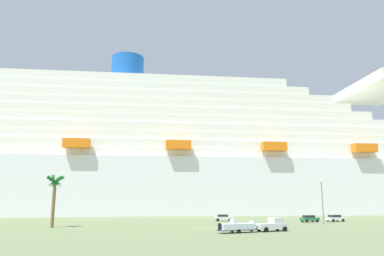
{
  "coord_description": "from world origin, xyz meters",
  "views": [
    {
      "loc": [
        -16.61,
        -67.31,
        5.21
      ],
      "look_at": [
        2.68,
        26.89,
        24.09
      ],
      "focal_mm": 34.09,
      "sensor_mm": 36.0,
      "label": 1
    }
  ],
  "objects_px": {
    "palm_tree": "(55,187)",
    "cruise_ship": "(209,161)",
    "parked_car_silver_sedan": "(223,218)",
    "parked_car_green_wagon": "(309,218)",
    "parked_car_white_van": "(335,218)",
    "street_lamp": "(322,196)",
    "small_boat_on_trailer": "(241,226)",
    "pickup_truck": "(273,225)"
  },
  "relations": [
    {
      "from": "small_boat_on_trailer",
      "to": "palm_tree",
      "type": "height_order",
      "value": "palm_tree"
    },
    {
      "from": "small_boat_on_trailer",
      "to": "palm_tree",
      "type": "relative_size",
      "value": 0.82
    },
    {
      "from": "pickup_truck",
      "to": "small_boat_on_trailer",
      "type": "xyz_separation_m",
      "value": [
        -6.04,
        -1.38,
        -0.08
      ]
    },
    {
      "from": "cruise_ship",
      "to": "parked_car_green_wagon",
      "type": "relative_size",
      "value": 60.04
    },
    {
      "from": "small_boat_on_trailer",
      "to": "street_lamp",
      "type": "distance_m",
      "value": 29.09
    },
    {
      "from": "cruise_ship",
      "to": "small_boat_on_trailer",
      "type": "xyz_separation_m",
      "value": [
        -13.43,
        -73.31,
        -18.05
      ]
    },
    {
      "from": "parked_car_white_van",
      "to": "parked_car_green_wagon",
      "type": "bearing_deg",
      "value": -175.77
    },
    {
      "from": "parked_car_green_wagon",
      "to": "parked_car_white_van",
      "type": "bearing_deg",
      "value": 4.23
    },
    {
      "from": "palm_tree",
      "to": "parked_car_white_van",
      "type": "distance_m",
      "value": 63.88
    },
    {
      "from": "palm_tree",
      "to": "cruise_ship",
      "type": "bearing_deg",
      "value": 51.32
    },
    {
      "from": "small_boat_on_trailer",
      "to": "parked_car_silver_sedan",
      "type": "xyz_separation_m",
      "value": [
        6.33,
        31.26,
        -0.13
      ]
    },
    {
      "from": "small_boat_on_trailer",
      "to": "palm_tree",
      "type": "distance_m",
      "value": 36.44
    },
    {
      "from": "cruise_ship",
      "to": "small_boat_on_trailer",
      "type": "height_order",
      "value": "cruise_ship"
    },
    {
      "from": "parked_car_green_wagon",
      "to": "palm_tree",
      "type": "bearing_deg",
      "value": -174.18
    },
    {
      "from": "pickup_truck",
      "to": "small_boat_on_trailer",
      "type": "distance_m",
      "value": 6.2
    },
    {
      "from": "small_boat_on_trailer",
      "to": "parked_car_silver_sedan",
      "type": "relative_size",
      "value": 1.7
    },
    {
      "from": "palm_tree",
      "to": "parked_car_white_van",
      "type": "bearing_deg",
      "value": 5.65
    },
    {
      "from": "parked_car_white_van",
      "to": "parked_car_green_wagon",
      "type": "xyz_separation_m",
      "value": [
        -7.01,
        -0.52,
        -0.0
      ]
    },
    {
      "from": "palm_tree",
      "to": "parked_car_green_wagon",
      "type": "distance_m",
      "value": 56.9
    },
    {
      "from": "palm_tree",
      "to": "street_lamp",
      "type": "bearing_deg",
      "value": -1.84
    },
    {
      "from": "cruise_ship",
      "to": "parked_car_green_wagon",
      "type": "height_order",
      "value": "cruise_ship"
    },
    {
      "from": "palm_tree",
      "to": "small_boat_on_trailer",
      "type": "bearing_deg",
      "value": -29.02
    },
    {
      "from": "parked_car_silver_sedan",
      "to": "parked_car_white_van",
      "type": "bearing_deg",
      "value": -16.61
    },
    {
      "from": "palm_tree",
      "to": "pickup_truck",
      "type": "bearing_deg",
      "value": -23.18
    },
    {
      "from": "parked_car_white_van",
      "to": "parked_car_green_wagon",
      "type": "height_order",
      "value": "same"
    },
    {
      "from": "pickup_truck",
      "to": "parked_car_green_wagon",
      "type": "height_order",
      "value": "pickup_truck"
    },
    {
      "from": "street_lamp",
      "to": "parked_car_green_wagon",
      "type": "relative_size",
      "value": 2.08
    },
    {
      "from": "parked_car_white_van",
      "to": "small_boat_on_trailer",
      "type": "bearing_deg",
      "value": -143.44
    },
    {
      "from": "pickup_truck",
      "to": "street_lamp",
      "type": "relative_size",
      "value": 0.63
    },
    {
      "from": "pickup_truck",
      "to": "palm_tree",
      "type": "relative_size",
      "value": 0.6
    },
    {
      "from": "pickup_truck",
      "to": "parked_car_white_van",
      "type": "relative_size",
      "value": 1.31
    },
    {
      "from": "small_boat_on_trailer",
      "to": "parked_car_green_wagon",
      "type": "xyz_separation_m",
      "value": [
        24.87,
        23.12,
        -0.13
      ]
    },
    {
      "from": "parked_car_green_wagon",
      "to": "cruise_ship",
      "type": "bearing_deg",
      "value": 102.84
    },
    {
      "from": "street_lamp",
      "to": "parked_car_white_van",
      "type": "distance_m",
      "value": 12.35
    },
    {
      "from": "palm_tree",
      "to": "parked_car_white_van",
      "type": "relative_size",
      "value": 2.18
    },
    {
      "from": "palm_tree",
      "to": "parked_car_silver_sedan",
      "type": "distance_m",
      "value": 40.7
    },
    {
      "from": "pickup_truck",
      "to": "parked_car_green_wagon",
      "type": "relative_size",
      "value": 1.31
    },
    {
      "from": "parked_car_silver_sedan",
      "to": "parked_car_green_wagon",
      "type": "height_order",
      "value": "same"
    },
    {
      "from": "small_boat_on_trailer",
      "to": "pickup_truck",
      "type": "bearing_deg",
      "value": 12.88
    },
    {
      "from": "parked_car_silver_sedan",
      "to": "small_boat_on_trailer",
      "type": "bearing_deg",
      "value": -101.45
    },
    {
      "from": "cruise_ship",
      "to": "parked_car_white_van",
      "type": "relative_size",
      "value": 60.01
    },
    {
      "from": "street_lamp",
      "to": "parked_car_silver_sedan",
      "type": "height_order",
      "value": "street_lamp"
    }
  ]
}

